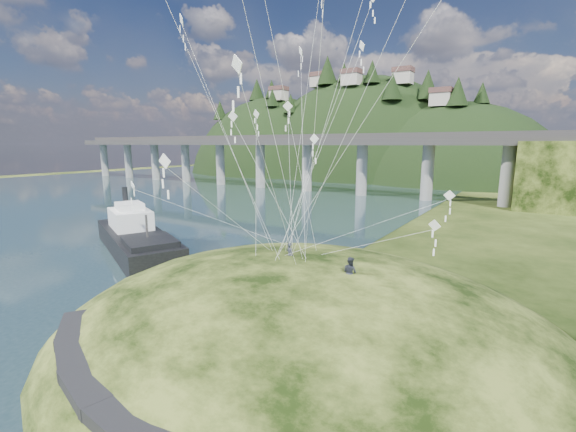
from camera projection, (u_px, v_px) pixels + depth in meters
The scene contains 10 objects.
ground at pixel (198, 316), 28.31m from camera, with size 320.00×320.00×0.00m, color black.
water at pixel (77, 197), 91.79m from camera, with size 240.00×240.00×0.00m, color #28424A.
grass_hill at pixel (305, 355), 25.92m from camera, with size 36.00×32.00×13.00m.
footpath at pixel (149, 400), 15.90m from camera, with size 22.29×5.84×0.83m.
bridge at pixel (326, 155), 98.36m from camera, with size 160.00×11.00×15.00m.
far_ridge at pixel (348, 195), 153.57m from camera, with size 153.00×70.00×94.50m.
work_barge at pixel (136, 237), 45.02m from camera, with size 21.11×13.47×7.21m.
wooden_dock at pixel (229, 279), 34.78m from camera, with size 14.95×3.86×1.06m.
kite_flyers at pixel (333, 253), 23.83m from camera, with size 5.89×1.80×1.92m.
kite_swarm at pixel (298, 53), 24.29m from camera, with size 21.57×16.79×21.33m.
Camera 1 is at (20.07, -18.48, 12.50)m, focal length 24.00 mm.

